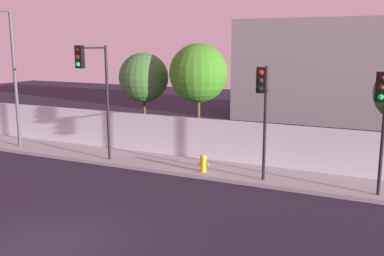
{
  "coord_description": "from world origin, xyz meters",
  "views": [
    {
      "loc": [
        8.09,
        -8.07,
        5.21
      ],
      "look_at": [
        1.27,
        6.5,
        2.12
      ],
      "focal_mm": 41.04,
      "sensor_mm": 36.0,
      "label": 1
    }
  ],
  "objects_px": {
    "traffic_light_left": "(263,99)",
    "roadside_tree_leftmost": "(144,78)",
    "traffic_light_right": "(93,78)",
    "traffic_light_center": "(382,107)",
    "roadside_tree_midleft": "(199,73)",
    "street_lamp_curbside": "(9,67)",
    "fire_hydrant": "(203,162)"
  },
  "relations": [
    {
      "from": "traffic_light_right",
      "to": "street_lamp_curbside",
      "type": "relative_size",
      "value": 0.75
    },
    {
      "from": "traffic_light_left",
      "to": "roadside_tree_midleft",
      "type": "bearing_deg",
      "value": 138.41
    },
    {
      "from": "traffic_light_left",
      "to": "roadside_tree_midleft",
      "type": "height_order",
      "value": "roadside_tree_midleft"
    },
    {
      "from": "traffic_light_center",
      "to": "street_lamp_curbside",
      "type": "height_order",
      "value": "street_lamp_curbside"
    },
    {
      "from": "traffic_light_left",
      "to": "traffic_light_center",
      "type": "relative_size",
      "value": 1.01
    },
    {
      "from": "roadside_tree_midleft",
      "to": "traffic_light_center",
      "type": "bearing_deg",
      "value": -26.46
    },
    {
      "from": "traffic_light_right",
      "to": "roadside_tree_leftmost",
      "type": "xyz_separation_m",
      "value": [
        -0.05,
        4.07,
        -0.26
      ]
    },
    {
      "from": "traffic_light_left",
      "to": "traffic_light_center",
      "type": "bearing_deg",
      "value": -4.57
    },
    {
      "from": "fire_hydrant",
      "to": "roadside_tree_leftmost",
      "type": "xyz_separation_m",
      "value": [
        -4.69,
        3.26,
        3.01
      ]
    },
    {
      "from": "roadside_tree_midleft",
      "to": "traffic_light_right",
      "type": "bearing_deg",
      "value": -125.99
    },
    {
      "from": "traffic_light_center",
      "to": "roadside_tree_leftmost",
      "type": "xyz_separation_m",
      "value": [
        -11.13,
        4.05,
        0.27
      ]
    },
    {
      "from": "traffic_light_right",
      "to": "roadside_tree_leftmost",
      "type": "distance_m",
      "value": 4.08
    },
    {
      "from": "street_lamp_curbside",
      "to": "traffic_light_center",
      "type": "bearing_deg",
      "value": -2.4
    },
    {
      "from": "traffic_light_left",
      "to": "street_lamp_curbside",
      "type": "height_order",
      "value": "street_lamp_curbside"
    },
    {
      "from": "traffic_light_left",
      "to": "roadside_tree_leftmost",
      "type": "xyz_separation_m",
      "value": [
        -7.21,
        3.73,
        0.27
      ]
    },
    {
      "from": "traffic_light_right",
      "to": "traffic_light_left",
      "type": "bearing_deg",
      "value": 2.68
    },
    {
      "from": "street_lamp_curbside",
      "to": "fire_hydrant",
      "type": "distance_m",
      "value": 10.79
    },
    {
      "from": "traffic_light_center",
      "to": "traffic_light_right",
      "type": "relative_size",
      "value": 0.85
    },
    {
      "from": "traffic_light_center",
      "to": "roadside_tree_leftmost",
      "type": "distance_m",
      "value": 11.85
    },
    {
      "from": "traffic_light_right",
      "to": "street_lamp_curbside",
      "type": "height_order",
      "value": "street_lamp_curbside"
    },
    {
      "from": "street_lamp_curbside",
      "to": "roadside_tree_midleft",
      "type": "xyz_separation_m",
      "value": [
        8.49,
        3.35,
        -0.26
      ]
    },
    {
      "from": "fire_hydrant",
      "to": "roadside_tree_leftmost",
      "type": "height_order",
      "value": "roadside_tree_leftmost"
    },
    {
      "from": "traffic_light_center",
      "to": "traffic_light_right",
      "type": "height_order",
      "value": "traffic_light_right"
    },
    {
      "from": "traffic_light_right",
      "to": "street_lamp_curbside",
      "type": "xyz_separation_m",
      "value": [
        -5.54,
        0.72,
        0.31
      ]
    },
    {
      "from": "traffic_light_center",
      "to": "roadside_tree_midleft",
      "type": "distance_m",
      "value": 9.1
    },
    {
      "from": "traffic_light_left",
      "to": "fire_hydrant",
      "type": "relative_size",
      "value": 5.87
    },
    {
      "from": "street_lamp_curbside",
      "to": "fire_hydrant",
      "type": "bearing_deg",
      "value": 0.49
    },
    {
      "from": "roadside_tree_midleft",
      "to": "fire_hydrant",
      "type": "bearing_deg",
      "value": -62.62
    },
    {
      "from": "traffic_light_right",
      "to": "traffic_light_center",
      "type": "bearing_deg",
      "value": 0.11
    },
    {
      "from": "traffic_light_right",
      "to": "fire_hydrant",
      "type": "xyz_separation_m",
      "value": [
        4.64,
        0.81,
        -3.27
      ]
    },
    {
      "from": "street_lamp_curbside",
      "to": "roadside_tree_leftmost",
      "type": "height_order",
      "value": "street_lamp_curbside"
    },
    {
      "from": "traffic_light_left",
      "to": "traffic_light_right",
      "type": "xyz_separation_m",
      "value": [
        -7.16,
        -0.34,
        0.53
      ]
    }
  ]
}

